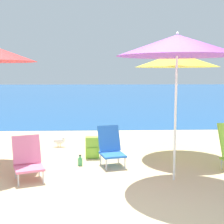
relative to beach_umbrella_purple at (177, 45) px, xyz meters
name	(u,v)px	position (x,y,z in m)	size (l,w,h in m)	color
ground_plane	(127,214)	(-0.86, -1.20, -2.14)	(60.00, 60.00, 0.00)	#D1BA89
sea_water	(103,92)	(-0.86, 24.44, -2.13)	(60.00, 40.00, 0.01)	#1E5699
beach_umbrella_purple	(177,45)	(0.00, 0.00, 0.00)	(1.89, 1.89, 2.34)	white
beach_umbrella_yellow	(177,60)	(0.41, 1.68, -0.15)	(1.75, 1.75, 2.18)	white
beach_chair_pink	(28,159)	(-2.37, 0.15, -1.80)	(0.61, 0.68, 0.69)	silver
beach_chair_blue	(111,146)	(-0.99, 0.89, -1.79)	(0.54, 0.66, 0.72)	silver
backpack_lime	(92,148)	(-1.35, 1.39, -1.93)	(0.27, 0.21, 0.43)	#8ECC3D
water_bottle	(80,161)	(-1.57, 0.86, -2.06)	(0.09, 0.09, 0.20)	#4CB266
seagull	(59,141)	(-2.15, 2.38, -2.00)	(0.27, 0.11, 0.23)	gold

